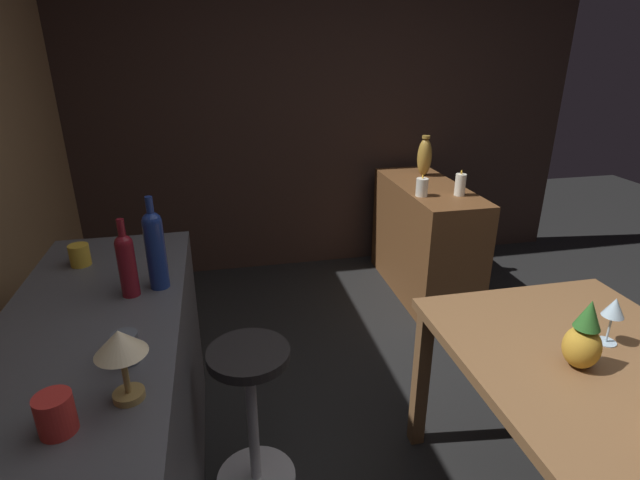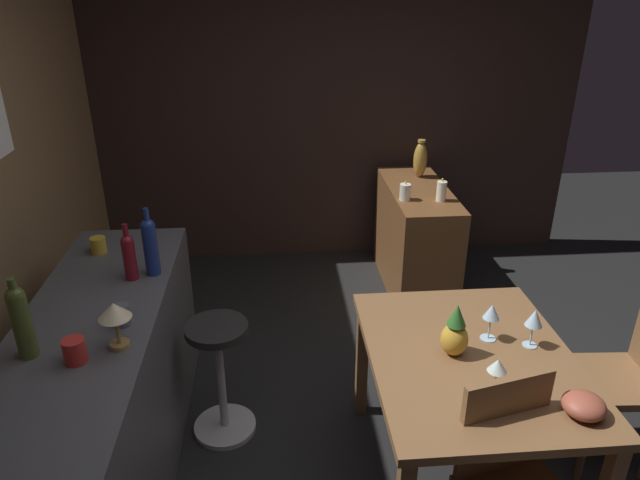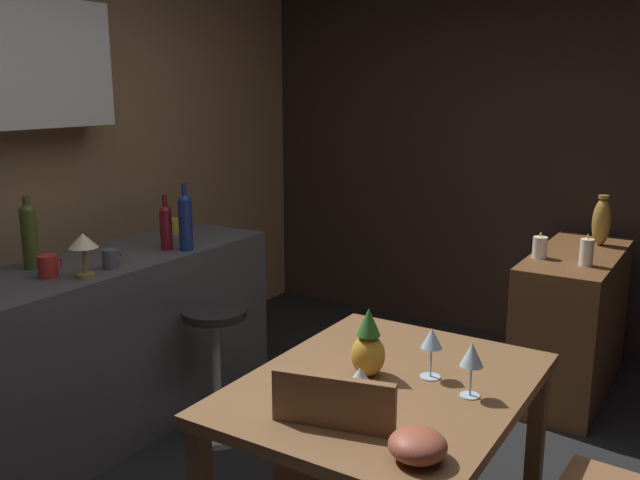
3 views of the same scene
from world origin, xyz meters
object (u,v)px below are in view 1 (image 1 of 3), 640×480
cup_mustard (80,255)px  pillar_candle_tall (460,185)px  pineapple_centerpiece (584,339)px  cup_red (56,414)px  wine_glass_center (615,310)px  wine_bottle_cobalt (155,247)px  bar_stool (252,416)px  vase_brass (425,157)px  cup_slate (126,347)px  sideboard_cabinet (425,239)px  counter_lamp (121,348)px  dining_table (596,388)px  pillar_candle_short (422,187)px  wine_bottle_ruby (127,262)px

cup_mustard → pillar_candle_tall: (0.83, -2.12, -0.05)m
pineapple_centerpiece → cup_red: 1.56m
wine_glass_center → pineapple_centerpiece: 0.22m
wine_bottle_cobalt → bar_stool: bearing=-115.7°
bar_stool → pillar_candle_tall: pillar_candle_tall is taller
vase_brass → cup_slate: bearing=139.1°
sideboard_cabinet → cup_slate: 2.57m
bar_stool → counter_lamp: 0.91m
cup_red → counter_lamp: bearing=-59.7°
wine_bottle_cobalt → counter_lamp: wine_bottle_cobalt is taller
counter_lamp → bar_stool: bearing=-34.1°
wine_bottle_cobalt → cup_slate: size_ratio=3.23×
dining_table → wine_glass_center: wine_glass_center is taller
cup_slate → cup_mustard: (0.73, 0.29, -0.00)m
dining_table → sideboard_cabinet: sideboard_cabinet is taller
bar_stool → counter_lamp: (-0.48, 0.33, 0.70)m
cup_slate → pillar_candle_short: size_ratio=0.76×
sideboard_cabinet → wine_bottle_cobalt: 2.26m
wine_glass_center → wine_bottle_ruby: size_ratio=0.62×
bar_stool → pineapple_centerpiece: 1.26m
wine_bottle_cobalt → counter_lamp: size_ratio=1.73×
wine_bottle_ruby → vase_brass: wine_bottle_ruby is taller
cup_slate → wine_bottle_ruby: bearing=6.4°
cup_mustard → wine_glass_center: bearing=-111.2°
pillar_candle_tall → pillar_candle_short: 0.25m
wine_glass_center → cup_slate: bearing=89.5°
wine_bottle_cobalt → pillar_candle_tall: bearing=-58.4°
sideboard_cabinet → pineapple_centerpiece: (-1.93, 0.31, 0.44)m
pillar_candle_short → pineapple_centerpiece: bearing=174.8°
cup_slate → counter_lamp: counter_lamp is taller
dining_table → cup_mustard: (0.86, 1.80, 0.30)m
sideboard_cabinet → bar_stool: 2.05m
sideboard_cabinet → pineapple_centerpiece: 2.00m
cup_slate → cup_mustard: size_ratio=0.94×
wine_bottle_cobalt → pillar_candle_tall: (1.10, -1.78, -0.17)m
cup_red → wine_bottle_cobalt: bearing=-13.3°
cup_slate → counter_lamp: (-0.17, -0.03, 0.11)m
pineapple_centerpiece → cup_mustard: 1.91m
pillar_candle_tall → cup_slate: bearing=130.3°
cup_mustard → dining_table: bearing=-115.5°
cup_red → pillar_candle_tall: 2.66m
pillar_candle_short → cup_mustard: bearing=114.8°
pineapple_centerpiece → wine_bottle_cobalt: (0.57, 1.38, 0.22)m
sideboard_cabinet → wine_bottle_ruby: 2.36m
bar_stool → pillar_candle_tall: 2.00m
wine_glass_center → pillar_candle_short: (1.61, 0.04, 0.00)m
wine_bottle_ruby → counter_lamp: wine_bottle_ruby is taller
bar_stool → pillar_candle_tall: size_ratio=3.99×
pineapple_centerpiece → wine_bottle_ruby: wine_bottle_ruby is taller
pillar_candle_tall → pillar_candle_short: size_ratio=1.18×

